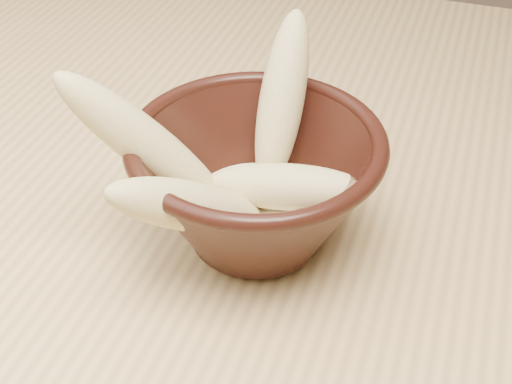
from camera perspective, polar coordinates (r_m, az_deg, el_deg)
table at (r=0.67m, az=1.81°, el=-3.53°), size 1.20×0.80×0.75m
bowl at (r=0.51m, az=0.00°, el=0.75°), size 0.18×0.18×0.10m
milk_puddle at (r=0.52m, az=0.00°, el=-1.35°), size 0.10×0.10×0.01m
banana_upright at (r=0.53m, az=2.08°, el=7.38°), size 0.03×0.10×0.13m
banana_left at (r=0.49m, az=-8.82°, el=3.79°), size 0.13×0.08×0.14m
banana_across at (r=0.50m, az=2.45°, el=0.42°), size 0.12×0.05×0.04m
banana_front at (r=0.47m, az=-5.37°, el=-1.12°), size 0.10×0.12×0.10m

